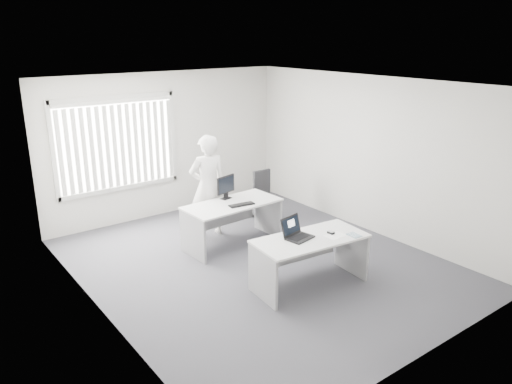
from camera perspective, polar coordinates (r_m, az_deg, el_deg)
ground at (r=7.98m, az=0.28°, el=-8.17°), size 6.00×6.00×0.00m
wall_back at (r=9.96m, az=-10.25°, el=5.36°), size 5.00×0.02×2.80m
wall_front at (r=5.53m, az=19.54°, el=-5.50°), size 5.00×0.02×2.80m
wall_left at (r=6.36m, az=-17.97°, el=-2.32°), size 0.02×6.00×2.80m
wall_right at (r=9.16m, az=12.88°, el=4.12°), size 0.02×6.00×2.80m
ceiling at (r=7.21m, az=0.31°, el=12.28°), size 5.00×6.00×0.02m
window at (r=9.50m, az=-15.58°, el=5.32°), size 2.32×0.06×1.76m
blinds at (r=9.45m, az=-15.43°, el=5.08°), size 2.20×0.10×1.50m
desk_near at (r=7.16m, az=6.18°, el=-6.74°), size 1.69×0.92×0.74m
desk_far at (r=8.48m, az=-2.72°, el=-2.60°), size 1.68×0.85×0.75m
office_chair at (r=9.82m, az=1.12°, el=-1.27°), size 0.54×0.54×0.93m
person at (r=8.80m, az=-5.54°, el=0.67°), size 0.74×0.55×1.83m
laptop at (r=6.97m, az=5.06°, el=-4.22°), size 0.43×0.40×0.29m
paper_sheet at (r=7.20m, az=9.05°, el=-4.93°), size 0.29×0.21×0.00m
mouse at (r=7.24m, az=8.56°, el=-4.57°), size 0.07×0.11×0.04m
booklet at (r=7.25m, az=11.15°, el=-4.85°), size 0.15×0.20×0.01m
keyboard at (r=8.29m, az=-1.65°, el=-1.46°), size 0.45×0.20×0.02m
monitor at (r=8.58m, az=-3.47°, el=0.54°), size 0.43×0.22×0.41m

